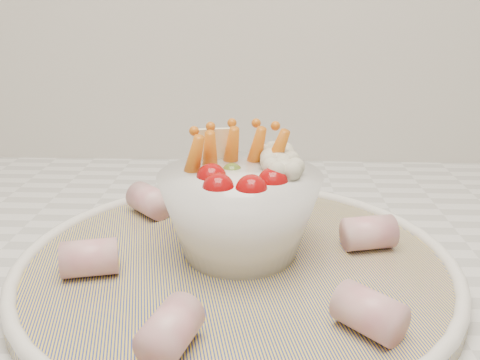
{
  "coord_description": "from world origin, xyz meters",
  "views": [
    {
      "loc": [
        0.14,
        1.0,
        1.15
      ],
      "look_at": [
        0.12,
        1.42,
        1.0
      ],
      "focal_mm": 40.0,
      "sensor_mm": 36.0,
      "label": 1
    }
  ],
  "objects": [
    {
      "name": "serving_platter",
      "position": [
        0.12,
        1.41,
        0.93
      ],
      "size": [
        0.45,
        0.45,
        0.02
      ],
      "color": "navy",
      "rests_on": "kitchen_counter"
    },
    {
      "name": "veggie_bowl",
      "position": [
        0.12,
        1.42,
        0.98
      ],
      "size": [
        0.14,
        0.14,
        0.11
      ],
      "color": "white",
      "rests_on": "serving_platter"
    },
    {
      "name": "cured_meat_rolls",
      "position": [
        0.12,
        1.41,
        0.95
      ],
      "size": [
        0.29,
        0.3,
        0.03
      ],
      "color": "#BE5668",
      "rests_on": "serving_platter"
    }
  ]
}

